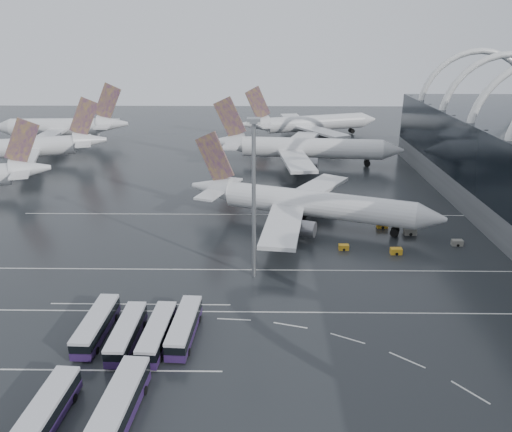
{
  "coord_description": "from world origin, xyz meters",
  "views": [
    {
      "loc": [
        -5.06,
        -67.31,
        40.22
      ],
      "look_at": [
        -6.31,
        20.53,
        7.0
      ],
      "focal_mm": 35.0,
      "sensor_mm": 36.0,
      "label": 1
    }
  ],
  "objects_px": {
    "gse_cart_belly_d": "(457,243)",
    "bus_row_near_c": "(157,333)",
    "airliner_gate_c": "(309,124)",
    "bus_row_near_d": "(184,327)",
    "floodlight_mast": "(254,181)",
    "jet_remote_far": "(63,127)",
    "gse_cart_belly_b": "(410,231)",
    "airliner_main": "(305,204)",
    "bus_row_near_a": "(96,325)",
    "gse_cart_belly_c": "(344,247)",
    "gse_cart_belly_e": "(382,225)",
    "gse_cart_belly_a": "(396,251)",
    "bus_row_far_c": "(118,408)",
    "bus_row_far_a": "(45,414)",
    "airliner_gate_b": "(302,148)",
    "bus_row_near_b": "(127,333)",
    "jet_remote_mid": "(34,147)"
  },
  "relations": [
    {
      "from": "airliner_gate_b",
      "to": "bus_row_near_c",
      "type": "distance_m",
      "value": 98.74
    },
    {
      "from": "airliner_gate_b",
      "to": "gse_cart_belly_a",
      "type": "relative_size",
      "value": 27.92
    },
    {
      "from": "bus_row_far_a",
      "to": "jet_remote_far",
      "type": "bearing_deg",
      "value": 23.39
    },
    {
      "from": "bus_row_far_c",
      "to": "gse_cart_belly_d",
      "type": "xyz_separation_m",
      "value": [
        53.88,
        47.85,
        -1.31
      ]
    },
    {
      "from": "airliner_gate_c",
      "to": "bus_row_near_a",
      "type": "distance_m",
      "value": 142.59
    },
    {
      "from": "bus_row_near_a",
      "to": "gse_cart_belly_c",
      "type": "relative_size",
      "value": 6.53
    },
    {
      "from": "bus_row_far_a",
      "to": "gse_cart_belly_d",
      "type": "bearing_deg",
      "value": -47.99
    },
    {
      "from": "bus_row_far_c",
      "to": "gse_cart_belly_c",
      "type": "height_order",
      "value": "bus_row_far_c"
    },
    {
      "from": "airliner_gate_c",
      "to": "gse_cart_belly_a",
      "type": "distance_m",
      "value": 109.34
    },
    {
      "from": "airliner_gate_c",
      "to": "gse_cart_belly_b",
      "type": "bearing_deg",
      "value": -101.81
    },
    {
      "from": "gse_cart_belly_c",
      "to": "bus_row_near_b",
      "type": "bearing_deg",
      "value": -137.58
    },
    {
      "from": "bus_row_near_a",
      "to": "gse_cart_belly_e",
      "type": "bearing_deg",
      "value": -48.04
    },
    {
      "from": "bus_row_near_d",
      "to": "floodlight_mast",
      "type": "height_order",
      "value": "floodlight_mast"
    },
    {
      "from": "bus_row_near_b",
      "to": "gse_cart_belly_b",
      "type": "bearing_deg",
      "value": -50.44
    },
    {
      "from": "airliner_gate_b",
      "to": "jet_remote_mid",
      "type": "xyz_separation_m",
      "value": [
        -84.03,
        0.73,
        0.0
      ]
    },
    {
      "from": "airliner_gate_c",
      "to": "gse_cart_belly_b",
      "type": "relative_size",
      "value": 22.17
    },
    {
      "from": "bus_row_far_c",
      "to": "gse_cart_belly_d",
      "type": "height_order",
      "value": "bus_row_far_c"
    },
    {
      "from": "airliner_gate_b",
      "to": "gse_cart_belly_e",
      "type": "bearing_deg",
      "value": -69.44
    },
    {
      "from": "jet_remote_mid",
      "to": "bus_row_near_d",
      "type": "bearing_deg",
      "value": 105.43
    },
    {
      "from": "bus_row_near_a",
      "to": "gse_cart_belly_c",
      "type": "height_order",
      "value": "bus_row_near_a"
    },
    {
      "from": "airliner_main",
      "to": "jet_remote_far",
      "type": "height_order",
      "value": "jet_remote_far"
    },
    {
      "from": "gse_cart_belly_b",
      "to": "jet_remote_mid",
      "type": "bearing_deg",
      "value": 150.96
    },
    {
      "from": "airliner_main",
      "to": "airliner_gate_b",
      "type": "relative_size",
      "value": 0.91
    },
    {
      "from": "airliner_gate_c",
      "to": "bus_row_near_d",
      "type": "xyz_separation_m",
      "value": [
        -28.65,
        -136.73,
        -3.4
      ]
    },
    {
      "from": "jet_remote_far",
      "to": "bus_row_far_a",
      "type": "relative_size",
      "value": 3.9
    },
    {
      "from": "airliner_gate_b",
      "to": "floodlight_mast",
      "type": "distance_m",
      "value": 77.13
    },
    {
      "from": "gse_cart_belly_d",
      "to": "bus_row_near_b",
      "type": "bearing_deg",
      "value": -149.45
    },
    {
      "from": "gse_cart_belly_b",
      "to": "gse_cart_belly_e",
      "type": "height_order",
      "value": "gse_cart_belly_b"
    },
    {
      "from": "jet_remote_far",
      "to": "gse_cart_belly_b",
      "type": "xyz_separation_m",
      "value": [
        104.88,
        -87.91,
        -4.94
      ]
    },
    {
      "from": "bus_row_near_b",
      "to": "gse_cart_belly_a",
      "type": "bearing_deg",
      "value": -55.08
    },
    {
      "from": "gse_cart_belly_d",
      "to": "bus_row_far_a",
      "type": "bearing_deg",
      "value": -141.58
    },
    {
      "from": "jet_remote_mid",
      "to": "gse_cart_belly_a",
      "type": "relative_size",
      "value": 21.27
    },
    {
      "from": "jet_remote_far",
      "to": "bus_row_far_a",
      "type": "xyz_separation_m",
      "value": [
        51.17,
        -142.11,
        -3.91
      ]
    },
    {
      "from": "bus_row_far_a",
      "to": "bus_row_near_b",
      "type": "bearing_deg",
      "value": -13.8
    },
    {
      "from": "airliner_main",
      "to": "bus_row_far_a",
      "type": "height_order",
      "value": "airliner_main"
    },
    {
      "from": "airliner_gate_c",
      "to": "gse_cart_belly_e",
      "type": "xyz_separation_m",
      "value": [
        7.75,
        -95.67,
        -4.44
      ]
    },
    {
      "from": "bus_row_near_a",
      "to": "gse_cart_belly_c",
      "type": "distance_m",
      "value": 48.56
    },
    {
      "from": "gse_cart_belly_a",
      "to": "bus_row_near_a",
      "type": "bearing_deg",
      "value": -150.3
    },
    {
      "from": "floodlight_mast",
      "to": "gse_cart_belly_d",
      "type": "xyz_separation_m",
      "value": [
        39.86,
        13.35,
        -16.53
      ]
    },
    {
      "from": "airliner_gate_b",
      "to": "gse_cart_belly_a",
      "type": "height_order",
      "value": "airliner_gate_b"
    },
    {
      "from": "gse_cart_belly_d",
      "to": "bus_row_near_c",
      "type": "bearing_deg",
      "value": -147.47
    },
    {
      "from": "bus_row_near_c",
      "to": "airliner_main",
      "type": "bearing_deg",
      "value": -24.68
    },
    {
      "from": "jet_remote_mid",
      "to": "bus_row_near_b",
      "type": "height_order",
      "value": "jet_remote_mid"
    },
    {
      "from": "airliner_main",
      "to": "bus_row_near_a",
      "type": "relative_size",
      "value": 4.32
    },
    {
      "from": "bus_row_near_c",
      "to": "floodlight_mast",
      "type": "xyz_separation_m",
      "value": [
        12.67,
        20.14,
        15.45
      ]
    },
    {
      "from": "airliner_main",
      "to": "gse_cart_belly_e",
      "type": "distance_m",
      "value": 17.16
    },
    {
      "from": "gse_cart_belly_a",
      "to": "gse_cart_belly_c",
      "type": "distance_m",
      "value": 9.83
    },
    {
      "from": "bus_row_near_a",
      "to": "gse_cart_belly_c",
      "type": "bearing_deg",
      "value": -50.87
    },
    {
      "from": "gse_cart_belly_d",
      "to": "floodlight_mast",
      "type": "bearing_deg",
      "value": -161.48
    },
    {
      "from": "bus_row_near_a",
      "to": "gse_cart_belly_d",
      "type": "height_order",
      "value": "bus_row_near_a"
    }
  ]
}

